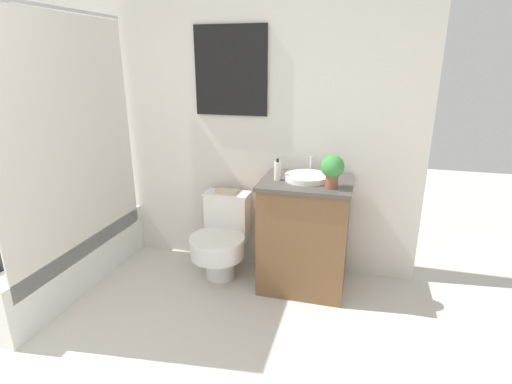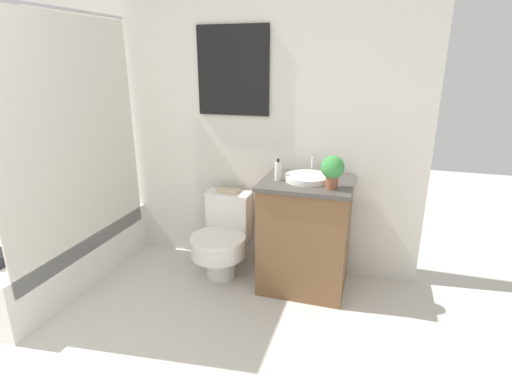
% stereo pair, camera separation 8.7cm
% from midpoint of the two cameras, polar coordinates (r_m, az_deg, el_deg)
% --- Properties ---
extents(wall_back, '(3.43, 0.07, 2.50)m').
position_cam_midpoint_polar(wall_back, '(3.30, -8.02, 11.20)').
color(wall_back, silver).
rests_on(wall_back, ground_plane).
extents(shower_area, '(0.57, 1.49, 1.98)m').
position_cam_midpoint_polar(shower_area, '(3.44, -26.93, -7.52)').
color(shower_area, white).
rests_on(shower_area, ground_plane).
extents(toilet, '(0.43, 0.56, 0.65)m').
position_cam_midpoint_polar(toilet, '(3.20, -5.70, -6.51)').
color(toilet, white).
rests_on(toilet, ground_plane).
extents(vanity, '(0.65, 0.53, 0.84)m').
position_cam_midpoint_polar(vanity, '(3.01, 6.09, -6.06)').
color(vanity, brown).
rests_on(vanity, ground_plane).
extents(sink, '(0.32, 0.36, 0.13)m').
position_cam_midpoint_polar(sink, '(2.88, 6.45, 2.10)').
color(sink, white).
rests_on(sink, vanity).
extents(soap_bottle, '(0.05, 0.05, 0.16)m').
position_cam_midpoint_polar(soap_bottle, '(2.85, 2.21, 3.05)').
color(soap_bottle, silver).
rests_on(soap_bottle, vanity).
extents(potted_plant, '(0.16, 0.16, 0.23)m').
position_cam_midpoint_polar(potted_plant, '(2.69, 9.96, 3.30)').
color(potted_plant, brown).
rests_on(potted_plant, vanity).
extents(book_on_tank, '(0.17, 0.10, 0.02)m').
position_cam_midpoint_polar(book_on_tank, '(3.21, -4.95, 0.14)').
color(book_on_tank, beige).
rests_on(book_on_tank, toilet).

